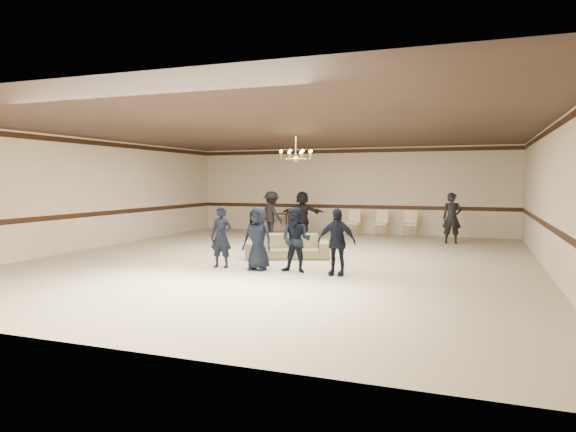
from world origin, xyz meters
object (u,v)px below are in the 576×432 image
(boy_d, at_px, (337,242))
(chandelier, at_px, (296,147))
(adult_right, at_px, (452,218))
(boy_c, at_px, (296,240))
(adult_left, at_px, (272,214))
(banquet_chair_left, at_px, (353,223))
(banquet_chair_right, at_px, (410,224))
(banquet_chair_mid, at_px, (381,223))
(boy_a, at_px, (221,237))
(console_table, at_px, (278,222))
(boy_b, at_px, (258,238))
(adult_mid, at_px, (302,214))

(boy_d, bearing_deg, chandelier, 128.45)
(boy_d, relative_size, adult_right, 0.88)
(boy_c, bearing_deg, adult_right, 67.00)
(adult_right, bearing_deg, adult_left, 173.29)
(banquet_chair_left, relative_size, banquet_chair_right, 1.00)
(boy_d, xyz_separation_m, banquet_chair_mid, (-0.41, 7.74, -0.24))
(boy_a, relative_size, boy_c, 1.00)
(banquet_chair_left, relative_size, console_table, 1.06)
(chandelier, relative_size, adult_right, 0.59)
(adult_left, xyz_separation_m, adult_right, (6.00, 0.30, 0.00))
(boy_c, relative_size, console_table, 1.61)
(banquet_chair_mid, relative_size, banquet_chair_right, 1.00)
(boy_a, height_order, boy_b, same)
(boy_a, bearing_deg, banquet_chair_left, 78.42)
(boy_d, xyz_separation_m, adult_mid, (-3.07, 6.90, 0.10))
(boy_b, distance_m, adult_mid, 7.01)
(boy_a, height_order, banquet_chair_mid, boy_a)
(boy_a, height_order, adult_left, adult_left)
(boy_b, bearing_deg, boy_c, 3.80)
(banquet_chair_left, bearing_deg, adult_mid, -152.22)
(adult_right, height_order, banquet_chair_mid, adult_right)
(boy_a, bearing_deg, adult_right, 51.85)
(adult_mid, bearing_deg, boy_d, 106.95)
(adult_mid, bearing_deg, console_table, -45.11)
(adult_left, bearing_deg, boy_d, 153.97)
(banquet_chair_right, relative_size, console_table, 1.06)
(console_table, bearing_deg, boy_d, -66.60)
(console_table, bearing_deg, banquet_chair_mid, -8.49)
(chandelier, height_order, boy_b, chandelier)
(adult_mid, xyz_separation_m, banquet_chair_left, (1.66, 0.85, -0.34))
(boy_d, bearing_deg, banquet_chair_left, 103.31)
(banquet_chair_right, bearing_deg, adult_right, -46.83)
(adult_left, bearing_deg, boy_a, 132.91)
(banquet_chair_right, bearing_deg, banquet_chair_left, 174.10)
(adult_left, distance_m, banquet_chair_left, 3.01)
(boy_c, relative_size, adult_left, 0.88)
(chandelier, relative_size, banquet_chair_left, 1.02)
(adult_left, bearing_deg, banquet_chair_mid, -125.26)
(boy_b, xyz_separation_m, banquet_chair_right, (2.39, 7.74, -0.24))
(adult_mid, relative_size, console_table, 1.83)
(chandelier, bearing_deg, adult_right, 46.29)
(boy_a, height_order, boy_d, same)
(boy_c, distance_m, console_table, 8.69)
(banquet_chair_mid, bearing_deg, console_table, -178.62)
(boy_b, relative_size, banquet_chair_mid, 1.52)
(boy_a, xyz_separation_m, adult_left, (-1.27, 6.20, 0.10))
(chandelier, xyz_separation_m, adult_right, (3.81, 3.99, -2.07))
(adult_left, height_order, banquet_chair_mid, adult_left)
(boy_b, bearing_deg, adult_right, 63.30)
(console_table, bearing_deg, boy_c, -71.80)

